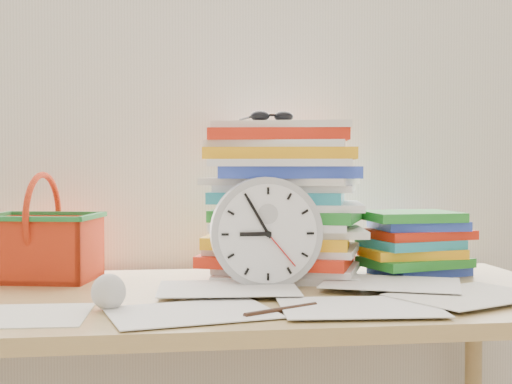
{
  "coord_description": "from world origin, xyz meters",
  "views": [
    {
      "loc": [
        -0.17,
        0.14,
        1.01
      ],
      "look_at": [
        0.03,
        1.6,
        0.96
      ],
      "focal_mm": 50.0,
      "sensor_mm": 36.0,
      "label": 1
    }
  ],
  "objects": [
    {
      "name": "book_stack",
      "position": [
        0.44,
        1.78,
        0.83
      ],
      "size": [
        0.29,
        0.24,
        0.15
      ],
      "primitive_type": null,
      "rotation": [
        0.0,
        0.0,
        0.17
      ],
      "color": "white",
      "rests_on": "desk"
    },
    {
      "name": "paper_stack",
      "position": [
        0.13,
        1.79,
        0.93
      ],
      "size": [
        0.43,
        0.38,
        0.36
      ],
      "primitive_type": null,
      "rotation": [
        0.0,
        0.0,
        -0.28
      ],
      "color": "white",
      "rests_on": "desk"
    },
    {
      "name": "clock",
      "position": [
        0.06,
        1.64,
        0.87
      ],
      "size": [
        0.24,
        0.05,
        0.24
      ],
      "primitive_type": "cylinder",
      "rotation": [
        1.57,
        0.0,
        0.0
      ],
      "color": "#B1B2B3",
      "rests_on": "desk"
    },
    {
      "name": "crumpled_ball",
      "position": [
        -0.26,
        1.45,
        0.78
      ],
      "size": [
        0.07,
        0.07,
        0.07
      ],
      "primitive_type": "sphere",
      "color": "silver",
      "rests_on": "desk"
    },
    {
      "name": "scattered_papers",
      "position": [
        0.0,
        1.6,
        0.76
      ],
      "size": [
        1.26,
        0.42,
        0.02
      ],
      "primitive_type": null,
      "color": "white",
      "rests_on": "desk"
    },
    {
      "name": "desk",
      "position": [
        0.0,
        1.6,
        0.68
      ],
      "size": [
        1.4,
        0.7,
        0.75
      ],
      "color": "tan",
      "rests_on": "ground"
    },
    {
      "name": "curtain",
      "position": [
        0.0,
        1.98,
        1.3
      ],
      "size": [
        2.4,
        0.01,
        2.5
      ],
      "primitive_type": "cube",
      "color": "white",
      "rests_on": "room_shell"
    },
    {
      "name": "basket",
      "position": [
        -0.43,
        1.82,
        0.87
      ],
      "size": [
        0.28,
        0.24,
        0.24
      ],
      "primitive_type": null,
      "rotation": [
        0.0,
        0.0,
        -0.22
      ],
      "color": "red",
      "rests_on": "desk"
    },
    {
      "name": "sunglasses",
      "position": [
        0.09,
        1.75,
        1.13
      ],
      "size": [
        0.13,
        0.11,
        0.03
      ],
      "primitive_type": null,
      "rotation": [
        0.0,
        0.0,
        0.14
      ],
      "color": "black",
      "rests_on": "paper_stack"
    },
    {
      "name": "pen",
      "position": [
        0.05,
        1.38,
        0.76
      ],
      "size": [
        0.15,
        0.09,
        0.01
      ],
      "primitive_type": "cylinder",
      "rotation": [
        0.0,
        1.57,
        0.52
      ],
      "color": "black",
      "rests_on": "desk"
    }
  ]
}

